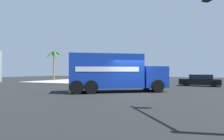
{
  "coord_description": "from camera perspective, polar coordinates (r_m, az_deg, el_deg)",
  "views": [
    {
      "loc": [
        -13.66,
        -4.33,
        1.61
      ],
      "look_at": [
        0.97,
        2.07,
        1.76
      ],
      "focal_mm": 30.97,
      "sensor_mm": 36.0,
      "label": 1
    }
  ],
  "objects": [
    {
      "name": "ground_plane",
      "position": [
        14.42,
        6.05,
        -6.96
      ],
      "size": [
        100.0,
        100.0,
        0.0
      ],
      "primitive_type": "plane",
      "color": "black"
    },
    {
      "name": "sidewalk_corner_far",
      "position": [
        31.84,
        -9.41,
        -3.31
      ],
      "size": [
        12.96,
        12.96,
        0.14
      ],
      "primitive_type": "cube",
      "color": "#9E998E",
      "rests_on": "ground"
    },
    {
      "name": "delivery_truck",
      "position": [
        15.6,
        0.56,
        -0.77
      ],
      "size": [
        6.46,
        7.81,
        3.0
      ],
      "color": "#1438AD",
      "rests_on": "ground"
    },
    {
      "name": "pickup_silver",
      "position": [
        26.29,
        6.44,
        -2.47
      ],
      "size": [
        2.4,
        5.27,
        1.38
      ],
      "color": "#B7BABF",
      "rests_on": "ground"
    },
    {
      "name": "sedan_black",
      "position": [
        24.06,
        24.59,
        -2.83
      ],
      "size": [
        2.34,
        4.44,
        1.31
      ],
      "color": "black",
      "rests_on": "ground"
    },
    {
      "name": "palm_tree_far",
      "position": [
        35.54,
        -16.74,
        2.9
      ],
      "size": [
        3.37,
        2.95,
        5.22
      ],
      "color": "#7A6647",
      "rests_on": "sidewalk_corner_far"
    }
  ]
}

